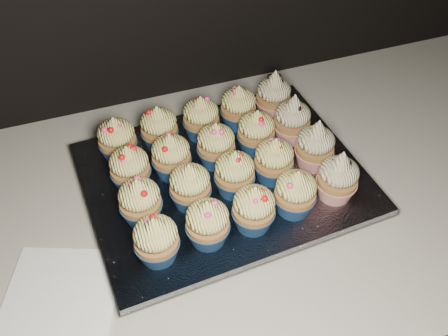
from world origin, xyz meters
The scene contains 25 objects.
cabinet centered at (0.00, 1.70, 0.43)m, with size 2.40×0.60×0.86m, color black.
worktop centered at (0.00, 1.70, 0.88)m, with size 2.44×0.64×0.04m, color beige.
napkin centered at (-0.52, 1.61, 0.90)m, with size 0.15×0.15×0.00m, color white.
baking_tray centered at (-0.24, 1.72, 0.91)m, with size 0.40×0.31×0.02m, color black.
foil_lining centered at (-0.24, 1.72, 0.93)m, with size 0.44×0.34×0.01m, color silver.
cupcake_0 centered at (-0.38, 1.60, 0.97)m, with size 0.06×0.06×0.08m.
cupcake_1 centered at (-0.31, 1.61, 0.97)m, with size 0.06×0.06×0.08m.
cupcake_2 centered at (-0.24, 1.61, 0.97)m, with size 0.06×0.06×0.08m.
cupcake_3 centered at (-0.17, 1.62, 0.97)m, with size 0.06×0.06×0.08m.
cupcake_4 centered at (-0.09, 1.62, 0.97)m, with size 0.06×0.06×0.10m.
cupcake_5 centered at (-0.39, 1.68, 0.97)m, with size 0.06×0.06×0.08m.
cupcake_6 centered at (-0.31, 1.68, 0.97)m, with size 0.06×0.06×0.08m.
cupcake_7 centered at (-0.24, 1.68, 0.97)m, with size 0.06×0.06×0.08m.
cupcake_8 centered at (-0.17, 1.69, 0.97)m, with size 0.06×0.06×0.08m.
cupcake_9 centered at (-0.10, 1.70, 0.97)m, with size 0.06×0.06×0.10m.
cupcake_10 centered at (-0.39, 1.75, 0.97)m, with size 0.06×0.06×0.08m.
cupcake_11 centered at (-0.32, 1.75, 0.97)m, with size 0.06×0.06×0.08m.
cupcake_12 centered at (-0.24, 1.75, 0.97)m, with size 0.06×0.06×0.08m.
cupcake_13 centered at (-0.17, 1.76, 0.97)m, with size 0.06×0.06×0.08m.
cupcake_14 centered at (-0.10, 1.77, 0.97)m, with size 0.06×0.06×0.10m.
cupcake_15 centered at (-0.39, 1.82, 0.97)m, with size 0.06×0.06×0.08m.
cupcake_16 centered at (-0.32, 1.82, 0.97)m, with size 0.06×0.06×0.08m.
cupcake_17 centered at (-0.25, 1.82, 0.97)m, with size 0.06×0.06×0.08m.
cupcake_18 centered at (-0.18, 1.83, 0.97)m, with size 0.06×0.06×0.08m.
cupcake_19 centered at (-0.11, 1.84, 0.97)m, with size 0.06×0.06×0.10m.
Camera 1 is at (-0.43, 1.20, 1.53)m, focal length 40.00 mm.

